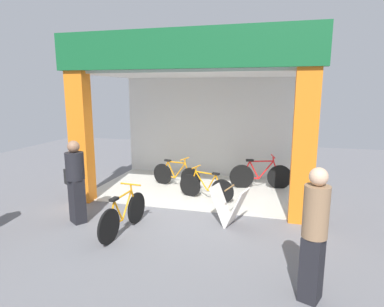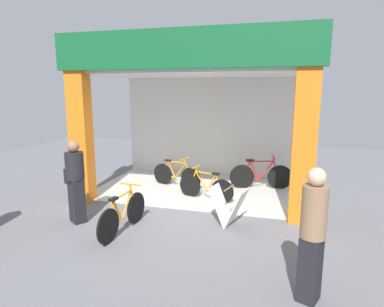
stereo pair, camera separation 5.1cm
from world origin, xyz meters
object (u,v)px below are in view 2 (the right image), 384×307
object	(u,v)px
bicycle_inside_1	(176,175)
pedestrian_0	(75,180)
bicycle_parked_0	(123,215)
bicycle_inside_2	(206,187)
sandwich_board_sign	(229,206)
bicycle_inside_0	(261,176)
pedestrian_2	(312,234)

from	to	relation	value
bicycle_inside_1	pedestrian_0	distance (m)	3.15
bicycle_inside_1	bicycle_parked_0	distance (m)	3.09
bicycle_inside_2	sandwich_board_sign	bearing A→B (deg)	-60.54
bicycle_inside_0	pedestrian_2	xyz separation A→B (m)	(0.91, -4.75, 0.54)
bicycle_inside_0	pedestrian_0	bearing A→B (deg)	-136.68
bicycle_inside_0	sandwich_board_sign	size ratio (longest dim) A/B	2.09
bicycle_inside_0	bicycle_parked_0	xyz separation A→B (m)	(-2.34, -3.53, -0.02)
sandwich_board_sign	pedestrian_2	world-z (taller)	pedestrian_2
pedestrian_0	bicycle_inside_2	bearing A→B (deg)	41.77
bicycle_inside_0	pedestrian_0	size ratio (longest dim) A/B	0.98
bicycle_inside_0	bicycle_inside_1	xyz separation A→B (m)	(-2.28, -0.44, -0.03)
bicycle_parked_0	pedestrian_2	distance (m)	3.51
bicycle_inside_1	bicycle_inside_2	size ratio (longest dim) A/B	1.04
sandwich_board_sign	pedestrian_2	distance (m)	2.55
pedestrian_0	bicycle_parked_0	bearing A→B (deg)	-11.38
bicycle_parked_0	bicycle_inside_2	bearing A→B (deg)	63.96
bicycle_inside_0	bicycle_parked_0	size ratio (longest dim) A/B	1.03
bicycle_inside_1	bicycle_parked_0	world-z (taller)	bicycle_parked_0
bicycle_inside_0	bicycle_inside_2	world-z (taller)	bicycle_inside_0
bicycle_inside_0	bicycle_inside_2	size ratio (longest dim) A/B	1.15
bicycle_inside_2	bicycle_parked_0	world-z (taller)	bicycle_parked_0
bicycle_inside_0	bicycle_inside_2	distance (m)	1.79
pedestrian_2	bicycle_inside_2	bearing A→B (deg)	121.82
sandwich_board_sign	pedestrian_0	bearing A→B (deg)	-168.13
pedestrian_0	pedestrian_2	distance (m)	4.64
bicycle_inside_0	bicycle_inside_2	bearing A→B (deg)	-134.05
sandwich_board_sign	pedestrian_0	xyz separation A→B (m)	(-3.03, -0.64, 0.49)
bicycle_inside_2	sandwich_board_sign	xyz separation A→B (m)	(0.78, -1.37, 0.07)
bicycle_inside_1	pedestrian_0	size ratio (longest dim) A/B	0.88
sandwich_board_sign	pedestrian_0	size ratio (longest dim) A/B	0.47
bicycle_inside_2	sandwich_board_sign	size ratio (longest dim) A/B	1.81
bicycle_parked_0	sandwich_board_sign	bearing A→B (deg)	24.90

